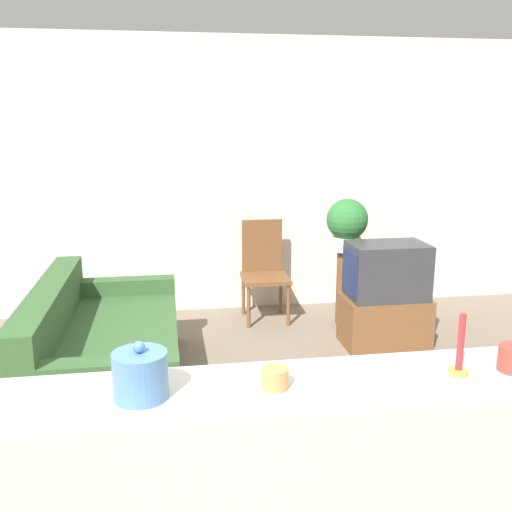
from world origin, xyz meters
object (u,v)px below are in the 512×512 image
(couch, at_px, (104,354))
(wooden_chair, at_px, (264,267))
(television, at_px, (386,271))
(decorative_bowl, at_px, (140,375))
(potted_plant, at_px, (347,223))

(couch, xyz_separation_m, wooden_chair, (1.40, 1.39, 0.23))
(couch, height_order, television, television)
(couch, distance_m, wooden_chair, 1.98)
(wooden_chair, height_order, decorative_bowl, decorative_bowl)
(couch, relative_size, decorative_bowl, 9.49)
(wooden_chair, bearing_deg, television, -43.64)
(couch, bearing_deg, wooden_chair, 44.83)
(couch, height_order, potted_plant, potted_plant)
(wooden_chair, distance_m, decorative_bowl, 3.73)
(wooden_chair, xyz_separation_m, decorative_bowl, (-1.01, -3.54, 0.58))
(potted_plant, bearing_deg, television, -73.58)
(potted_plant, bearing_deg, wooden_chair, 158.91)
(television, bearing_deg, potted_plant, 106.42)
(decorative_bowl, bearing_deg, couch, 100.08)
(couch, bearing_deg, decorative_bowl, -79.92)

